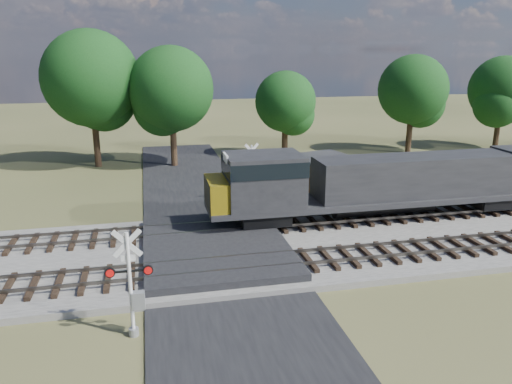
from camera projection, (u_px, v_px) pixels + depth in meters
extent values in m
plane|color=#434726|center=(217.00, 258.00, 24.39)|extent=(160.00, 160.00, 0.00)
cube|color=gray|center=(400.00, 236.00, 26.90)|extent=(140.00, 10.00, 0.30)
cube|color=black|center=(217.00, 257.00, 24.38)|extent=(7.00, 60.00, 0.08)
cube|color=#262628|center=(216.00, 248.00, 24.78)|extent=(7.00, 9.00, 0.62)
cube|color=black|center=(267.00, 264.00, 22.82)|extent=(44.00, 2.60, 0.18)
cube|color=#514B45|center=(433.00, 252.00, 23.76)|extent=(140.00, 0.08, 0.15)
cube|color=#514B45|center=(417.00, 241.00, 25.11)|extent=(140.00, 0.08, 0.15)
cube|color=black|center=(245.00, 227.00, 27.52)|extent=(44.00, 2.60, 0.18)
cube|color=#514B45|center=(385.00, 218.00, 28.46)|extent=(140.00, 0.08, 0.15)
cube|color=#514B45|center=(374.00, 211.00, 29.80)|extent=(140.00, 0.08, 0.15)
cylinder|color=silver|center=(130.00, 286.00, 17.25)|extent=(0.14, 0.14, 3.92)
cylinder|color=gray|center=(134.00, 332.00, 17.75)|extent=(0.35, 0.35, 0.29)
cube|color=silver|center=(127.00, 243.00, 16.82)|extent=(1.03, 0.08, 1.03)
cube|color=silver|center=(127.00, 243.00, 16.82)|extent=(1.03, 0.08, 1.03)
cube|color=silver|center=(128.00, 258.00, 16.97)|extent=(0.49, 0.05, 0.22)
cube|color=black|center=(129.00, 271.00, 17.10)|extent=(1.57, 0.11, 0.06)
cylinder|color=red|center=(110.00, 273.00, 16.99)|extent=(0.36, 0.11, 0.35)
cylinder|color=red|center=(148.00, 270.00, 17.22)|extent=(0.36, 0.11, 0.35)
cube|color=gray|center=(139.00, 300.00, 17.46)|extent=(0.45, 0.31, 0.64)
cylinder|color=silver|center=(252.00, 174.00, 32.75)|extent=(0.14, 0.14, 3.88)
cylinder|color=gray|center=(252.00, 200.00, 33.25)|extent=(0.35, 0.35, 0.29)
cube|color=silver|center=(252.00, 151.00, 32.32)|extent=(1.00, 0.24, 1.02)
cube|color=silver|center=(252.00, 151.00, 32.32)|extent=(1.00, 0.24, 1.02)
cube|color=silver|center=(252.00, 159.00, 32.47)|extent=(0.48, 0.13, 0.21)
cube|color=black|center=(252.00, 166.00, 32.61)|extent=(1.53, 0.37, 0.06)
cylinder|color=red|center=(260.00, 165.00, 32.85)|extent=(0.36, 0.17, 0.35)
cylinder|color=red|center=(243.00, 167.00, 32.36)|extent=(0.36, 0.17, 0.35)
cube|color=gray|center=(248.00, 183.00, 32.82)|extent=(0.49, 0.37, 0.63)
cube|color=#4A311F|center=(322.00, 177.00, 34.86)|extent=(4.38, 4.38, 2.52)
cube|color=#2B2B2D|center=(323.00, 158.00, 34.49)|extent=(4.81, 4.81, 0.18)
cylinder|color=black|center=(96.00, 134.00, 42.75)|extent=(0.56, 0.56, 5.76)
sphere|color=#133C14|center=(91.00, 79.00, 41.48)|extent=(8.07, 8.07, 8.07)
cylinder|color=black|center=(173.00, 137.00, 42.93)|extent=(0.56, 0.56, 5.11)
sphere|color=#133C14|center=(171.00, 89.00, 41.80)|extent=(7.15, 7.15, 7.15)
cylinder|color=black|center=(285.00, 136.00, 46.81)|extent=(0.56, 0.56, 4.00)
sphere|color=#133C14|center=(285.00, 102.00, 45.93)|extent=(5.60, 5.60, 5.60)
cylinder|color=black|center=(410.00, 129.00, 48.71)|extent=(0.56, 0.56, 4.72)
sphere|color=#133C14|center=(413.00, 90.00, 47.67)|extent=(6.61, 6.61, 6.61)
cylinder|color=black|center=(498.00, 127.00, 50.39)|extent=(0.56, 0.56, 4.64)
sphere|color=#133C14|center=(503.00, 89.00, 49.37)|extent=(6.50, 6.50, 6.50)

